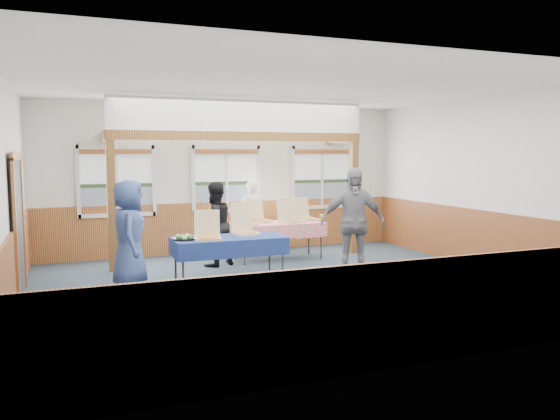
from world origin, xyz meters
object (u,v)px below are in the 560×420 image
Objects in this scene: woman_black at (214,224)px; person_grey at (353,222)px; man_blue at (129,234)px; woman_white at (252,217)px; table_left at (229,240)px; table_right at (278,225)px.

woman_black is 0.84× the size of person_grey.
woman_black is at bearing -50.50° from man_blue.
woman_black is (-1.10, -1.04, 0.02)m from woman_white.
woman_black is at bearing 158.80° from person_grey.
woman_black is at bearing 108.89° from table_left.
table_right is at bearing 165.49° from woman_black.
table_left is 1.17× the size of man_blue.
woman_white reaches higher than table_left.
table_right is 0.91m from woman_white.
person_grey is at bearing -54.59° from table_right.
person_grey is at bearing 116.88° from woman_black.
table_right is at bearing 128.15° from person_grey.
woman_black reaches higher than table_left.
woman_black is at bearing 35.49° from woman_white.
man_blue is 3.78m from person_grey.
person_grey is (0.92, -2.81, 0.17)m from woman_white.
woman_white is 2.96m from person_grey.
table_right is at bearing 100.53° from woman_white.
man_blue is at bearing 11.21° from woman_black.
man_blue is (-2.80, -2.14, 0.08)m from woman_white.
woman_white is at bearing -158.52° from woman_black.
woman_black reaches higher than table_right.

